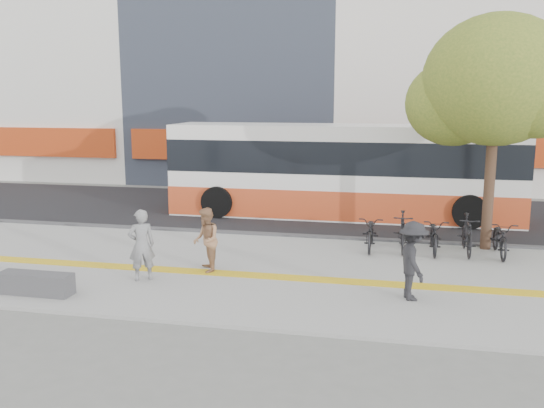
% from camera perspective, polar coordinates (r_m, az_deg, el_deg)
% --- Properties ---
extents(ground, '(120.00, 120.00, 0.00)m').
position_cam_1_polar(ground, '(13.16, -9.64, -8.12)').
color(ground, slate).
rests_on(ground, ground).
extents(sidewalk, '(40.00, 7.00, 0.08)m').
position_cam_1_polar(sidewalk, '(14.48, -7.45, -6.16)').
color(sidewalk, gray).
rests_on(sidewalk, ground).
extents(tactile_strip, '(40.00, 0.45, 0.01)m').
position_cam_1_polar(tactile_strip, '(14.02, -8.14, -6.55)').
color(tactile_strip, gold).
rests_on(tactile_strip, sidewalk).
extents(street, '(40.00, 8.00, 0.06)m').
position_cam_1_polar(street, '(21.50, -0.80, -0.62)').
color(street, black).
rests_on(street, ground).
extents(curb, '(40.00, 0.25, 0.14)m').
position_cam_1_polar(curb, '(17.70, -3.68, -2.92)').
color(curb, '#3E3E41').
rests_on(curb, ground).
extents(bench, '(1.60, 0.45, 0.45)m').
position_cam_1_polar(bench, '(13.25, -22.23, -7.26)').
color(bench, '#3E3E41').
rests_on(bench, sidewalk).
extents(street_tree, '(4.40, 3.80, 6.31)m').
position_cam_1_polar(street_tree, '(16.58, 21.07, 11.00)').
color(street_tree, '#3A281A').
rests_on(street_tree, sidewalk).
extents(bus, '(11.90, 2.82, 3.17)m').
position_cam_1_polar(bus, '(20.31, 6.89, 3.00)').
color(bus, white).
rests_on(bus, street).
extents(bicycle_row, '(3.96, 1.80, 1.05)m').
position_cam_1_polar(bicycle_row, '(16.01, 15.68, -2.89)').
color(bicycle_row, black).
rests_on(bicycle_row, sidewalk).
extents(seated_woman, '(0.71, 0.65, 1.63)m').
position_cam_1_polar(seated_woman, '(13.35, -12.72, -3.95)').
color(seated_woman, black).
rests_on(seated_woman, sidewalk).
extents(pedestrian_tan, '(0.83, 0.92, 1.53)m').
position_cam_1_polar(pedestrian_tan, '(13.78, -6.51, -3.53)').
color(pedestrian_tan, '#9C6F4D').
rests_on(pedestrian_tan, sidewalk).
extents(pedestrian_dark, '(0.84, 1.16, 1.62)m').
position_cam_1_polar(pedestrian_dark, '(12.15, 13.70, -5.45)').
color(pedestrian_dark, black).
rests_on(pedestrian_dark, sidewalk).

